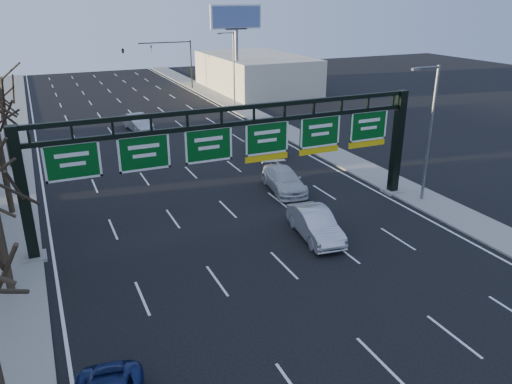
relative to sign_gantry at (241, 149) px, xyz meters
name	(u,v)px	position (x,y,z in m)	size (l,w,h in m)	color
ground	(303,284)	(-0.16, -8.00, -4.63)	(160.00, 160.00, 0.00)	black
sidewalk_left	(13,187)	(-12.96, 12.00, -4.57)	(3.00, 120.00, 0.12)	gray
sidewalk_right	(318,147)	(12.64, 12.00, -4.57)	(3.00, 120.00, 0.12)	gray
lane_markings	(184,165)	(-0.16, 12.00, -4.62)	(21.60, 120.00, 0.01)	white
sign_gantry	(241,149)	(0.00, 0.00, 0.00)	(24.60, 1.20, 7.20)	black
building_right_distant	(255,73)	(19.84, 42.00, -2.13)	(12.00, 20.00, 5.00)	beige
streetlight_near	(429,127)	(12.31, -2.00, 0.45)	(2.15, 0.22, 9.00)	slate
streetlight_far	(233,65)	(12.31, 32.00, 0.45)	(2.15, 0.22, 9.00)	slate
billboard_right	(236,29)	(14.84, 36.98, 4.43)	(7.00, 0.50, 12.00)	slate
traffic_signal_mast	(149,53)	(5.53, 47.00, 0.87)	(10.16, 0.54, 7.00)	black
car_silver_sedan	(315,224)	(2.94, -3.85, -3.81)	(1.74, 5.00, 1.65)	silver
car_white_wagon	(284,180)	(4.76, 3.56, -3.86)	(2.16, 5.31, 1.54)	silver
car_grey_far	(267,144)	(7.54, 12.20, -3.81)	(1.93, 4.80, 1.63)	#3C3E41
car_silver_distant	(138,122)	(-1.13, 25.04, -3.80)	(1.76, 5.04, 1.66)	#A4A5A9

